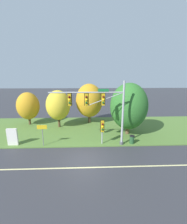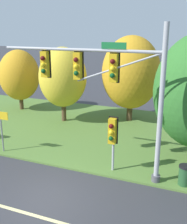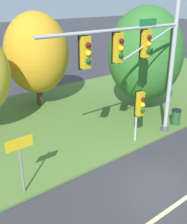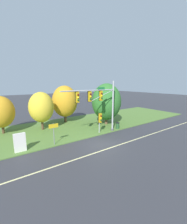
# 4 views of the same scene
# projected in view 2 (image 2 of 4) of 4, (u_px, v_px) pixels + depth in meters

# --- Properties ---
(ground_plane) EXTENTS (160.00, 160.00, 0.00)m
(ground_plane) POSITION_uv_depth(u_px,v_px,m) (46.00, 197.00, 11.80)
(ground_plane) COLOR #333338
(lane_stripe) EXTENTS (36.00, 0.16, 0.01)m
(lane_stripe) POSITION_uv_depth(u_px,v_px,m) (29.00, 214.00, 10.74)
(lane_stripe) COLOR beige
(lane_stripe) RESTS_ON ground
(grass_verge) EXTENTS (48.00, 11.50, 0.10)m
(grass_verge) POSITION_uv_depth(u_px,v_px,m) (109.00, 131.00, 19.10)
(grass_verge) COLOR #517533
(grass_verge) RESTS_ON ground
(traffic_signal_mast) EXTENTS (7.90, 0.49, 6.97)m
(traffic_signal_mast) POSITION_uv_depth(u_px,v_px,m) (107.00, 81.00, 12.42)
(traffic_signal_mast) COLOR #9EA0A5
(traffic_signal_mast) RESTS_ON grass_verge
(pedestrian_signal_near_kerb) EXTENTS (0.46, 0.55, 2.78)m
(pedestrian_signal_near_kerb) POSITION_uv_depth(u_px,v_px,m) (112.00, 134.00, 13.14)
(pedestrian_signal_near_kerb) COLOR #9EA0A5
(pedestrian_signal_near_kerb) RESTS_ON grass_verge
(route_sign_post) EXTENTS (1.06, 0.08, 2.41)m
(route_sign_post) POSITION_uv_depth(u_px,v_px,m) (1.00, 124.00, 15.49)
(route_sign_post) COLOR slate
(route_sign_post) RESTS_ON grass_verge
(tree_nearest_road) EXTENTS (3.35, 3.35, 5.03)m
(tree_nearest_road) POSITION_uv_depth(u_px,v_px,m) (19.00, 75.00, 23.34)
(tree_nearest_road) COLOR #4C3823
(tree_nearest_road) RESTS_ON grass_verge
(tree_left_of_mast) EXTENTS (3.47, 3.47, 5.46)m
(tree_left_of_mast) POSITION_uv_depth(u_px,v_px,m) (63.00, 77.00, 20.27)
(tree_left_of_mast) COLOR #4C3823
(tree_left_of_mast) RESTS_ON grass_verge
(tree_behind_signpost) EXTENTS (4.23, 4.23, 6.25)m
(tree_behind_signpost) POSITION_uv_depth(u_px,v_px,m) (131.00, 73.00, 20.28)
(tree_behind_signpost) COLOR #4C3823
(tree_behind_signpost) RESTS_ON grass_verge
(trash_bin) EXTENTS (0.56, 0.56, 0.93)m
(trash_bin) POSITION_uv_depth(u_px,v_px,m) (185.00, 175.00, 12.44)
(trash_bin) COLOR #234C28
(trash_bin) RESTS_ON grass_verge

